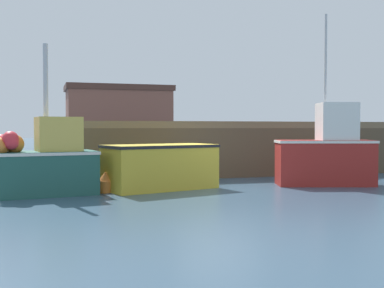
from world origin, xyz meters
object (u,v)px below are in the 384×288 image
at_px(rowboat, 350,173).
at_px(mooring_buoy_foreground, 105,183).
at_px(fishing_boat_near_left, 45,162).
at_px(fishing_boat_near_right, 160,166).
at_px(fishing_boat_mid, 327,153).

xyz_separation_m(rowboat, mooring_buoy_foreground, (-8.96, -1.18, 0.06)).
height_order(fishing_boat_near_left, rowboat, fishing_boat_near_left).
xyz_separation_m(fishing_boat_near_left, mooring_buoy_foreground, (1.63, 0.04, -0.64)).
height_order(fishing_boat_near_right, fishing_boat_mid, fishing_boat_mid).
relative_size(fishing_boat_near_left, mooring_buoy_foreground, 6.98).
xyz_separation_m(fishing_boat_near_left, fishing_boat_near_right, (3.31, 0.30, -0.20)).
xyz_separation_m(fishing_boat_mid, mooring_buoy_foreground, (-7.02, 0.37, -0.77)).
bearing_deg(fishing_boat_near_right, rowboat, 7.16).
bearing_deg(fishing_boat_near_right, fishing_boat_mid, -6.74).
bearing_deg(mooring_buoy_foreground, fishing_boat_mid, -2.99).
bearing_deg(rowboat, mooring_buoy_foreground, -172.50).
relative_size(fishing_boat_near_right, mooring_buoy_foreground, 6.12).
distance_m(fishing_boat_near_right, rowboat, 7.36).
height_order(fishing_boat_mid, rowboat, fishing_boat_mid).
bearing_deg(fishing_boat_near_right, mooring_buoy_foreground, -171.04).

